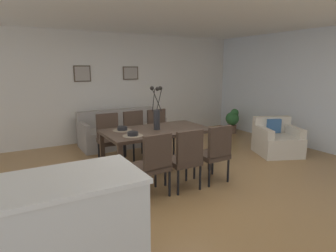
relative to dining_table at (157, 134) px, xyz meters
The scene contains 22 objects.
ground_plane 0.93m from the dining_table, 88.56° to the right, with size 9.00×9.00×0.00m, color olive.
back_wall_panel 2.68m from the dining_table, 89.64° to the left, with size 9.00×0.10×2.60m, color silver.
side_window_wall 3.73m from the dining_table, ahead, with size 0.10×6.30×2.60m, color white.
ceiling_panel 1.99m from the dining_table, 86.25° to the right, with size 9.00×7.20×0.08m, color white.
dining_table is the anchor object (origin of this frame).
dining_chair_near_left 1.06m from the dining_table, 120.42° to the right, with size 0.47×0.47×0.92m.
dining_chair_near_right 1.06m from the dining_table, 121.66° to the left, with size 0.45×0.45×0.92m.
dining_chair_far_left 0.93m from the dining_table, 90.99° to the right, with size 0.45×0.45×0.92m.
dining_chair_far_right 0.93m from the dining_table, 89.45° to the left, with size 0.46×0.46×0.92m.
dining_chair_mid_left 1.07m from the dining_table, 59.54° to the right, with size 0.45×0.45×0.92m.
dining_chair_mid_right 1.05m from the dining_table, 59.60° to the left, with size 0.46×0.46×0.92m.
centerpiece_vase 0.36m from the dining_table, 55.35° to the left, with size 0.21×0.23×0.73m.
placemat_near_left 0.59m from the dining_table, 157.42° to the right, with size 0.32×0.32×0.01m, color #7F705B.
bowl_near_left 0.60m from the dining_table, 157.42° to the right, with size 0.17×0.17×0.07m.
placemat_near_right 0.59m from the dining_table, 157.42° to the left, with size 0.32×0.32×0.01m, color #7F705B.
bowl_near_right 0.60m from the dining_table, 157.42° to the left, with size 0.17×0.17×0.07m.
sofa 1.97m from the dining_table, 87.55° to the left, with size 1.89×0.84×0.80m.
armchair 2.68m from the dining_table, ahead, with size 1.05×1.05×0.75m.
kitchen_island 2.81m from the dining_table, 135.83° to the right, with size 1.51×0.75×0.92m.
framed_picture_left 2.78m from the dining_table, 103.33° to the left, with size 0.38×0.03×0.37m.
framed_picture_center 2.78m from the dining_table, 76.67° to the left, with size 0.40×0.03×0.33m.
potted_plant 3.55m from the dining_table, 26.15° to the left, with size 0.36×0.36×0.67m.
Camera 1 is at (-2.24, -3.59, 1.79)m, focal length 30.51 mm.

